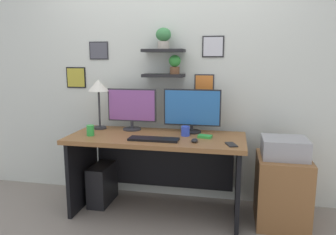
{
  "coord_description": "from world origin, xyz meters",
  "views": [
    {
      "loc": [
        0.69,
        -2.83,
        1.46
      ],
      "look_at": [
        0.1,
        0.05,
        0.92
      ],
      "focal_mm": 34.57,
      "sensor_mm": 36.0,
      "label": 1
    }
  ],
  "objects_px": {
    "monitor_right": "(192,110)",
    "printer": "(285,148)",
    "desk_lamp": "(99,88)",
    "computer_tower_left": "(103,184)",
    "monitor_left": "(132,108)",
    "coffee_mug": "(185,131)",
    "cell_phone": "(231,145)",
    "computer_mouse": "(195,140)",
    "drawer_cabinet": "(282,190)",
    "scissors_tray": "(205,136)",
    "desk": "(158,156)",
    "keyboard": "(154,139)",
    "pen_cup": "(90,130)"
  },
  "relations": [
    {
      "from": "monitor_right",
      "to": "printer",
      "type": "bearing_deg",
      "value": -13.02
    },
    {
      "from": "desk_lamp",
      "to": "computer_tower_left",
      "type": "distance_m",
      "value": 0.97
    },
    {
      "from": "monitor_left",
      "to": "coffee_mug",
      "type": "distance_m",
      "value": 0.61
    },
    {
      "from": "monitor_right",
      "to": "cell_phone",
      "type": "relative_size",
      "value": 3.91
    },
    {
      "from": "computer_mouse",
      "to": "drawer_cabinet",
      "type": "height_order",
      "value": "computer_mouse"
    },
    {
      "from": "monitor_right",
      "to": "computer_mouse",
      "type": "distance_m",
      "value": 0.43
    },
    {
      "from": "scissors_tray",
      "to": "printer",
      "type": "relative_size",
      "value": 0.32
    },
    {
      "from": "desk",
      "to": "drawer_cabinet",
      "type": "relative_size",
      "value": 2.66
    },
    {
      "from": "drawer_cabinet",
      "to": "monitor_right",
      "type": "bearing_deg",
      "value": 166.98
    },
    {
      "from": "desk",
      "to": "keyboard",
      "type": "relative_size",
      "value": 3.69
    },
    {
      "from": "monitor_left",
      "to": "desk_lamp",
      "type": "xyz_separation_m",
      "value": [
        -0.34,
        -0.02,
        0.19
      ]
    },
    {
      "from": "desk",
      "to": "printer",
      "type": "relative_size",
      "value": 4.27
    },
    {
      "from": "computer_mouse",
      "to": "computer_tower_left",
      "type": "relative_size",
      "value": 0.22
    },
    {
      "from": "printer",
      "to": "computer_tower_left",
      "type": "bearing_deg",
      "value": 177.67
    },
    {
      "from": "keyboard",
      "to": "printer",
      "type": "height_order",
      "value": "printer"
    },
    {
      "from": "printer",
      "to": "computer_tower_left",
      "type": "height_order",
      "value": "printer"
    },
    {
      "from": "pen_cup",
      "to": "desk_lamp",
      "type": "bearing_deg",
      "value": 96.94
    },
    {
      "from": "scissors_tray",
      "to": "cell_phone",
      "type": "bearing_deg",
      "value": -41.65
    },
    {
      "from": "keyboard",
      "to": "scissors_tray",
      "type": "xyz_separation_m",
      "value": [
        0.43,
        0.18,
        0.0
      ]
    },
    {
      "from": "computer_mouse",
      "to": "desk_lamp",
      "type": "height_order",
      "value": "desk_lamp"
    },
    {
      "from": "monitor_right",
      "to": "scissors_tray",
      "type": "relative_size",
      "value": 4.56
    },
    {
      "from": "keyboard",
      "to": "scissors_tray",
      "type": "relative_size",
      "value": 3.67
    },
    {
      "from": "scissors_tray",
      "to": "monitor_right",
      "type": "bearing_deg",
      "value": 126.71
    },
    {
      "from": "desk_lamp",
      "to": "cell_phone",
      "type": "distance_m",
      "value": 1.43
    },
    {
      "from": "desk_lamp",
      "to": "desk",
      "type": "bearing_deg",
      "value": -12.25
    },
    {
      "from": "monitor_right",
      "to": "scissors_tray",
      "type": "xyz_separation_m",
      "value": [
        0.15,
        -0.19,
        -0.21
      ]
    },
    {
      "from": "monitor_left",
      "to": "printer",
      "type": "xyz_separation_m",
      "value": [
        1.44,
        -0.19,
        -0.28
      ]
    },
    {
      "from": "scissors_tray",
      "to": "drawer_cabinet",
      "type": "relative_size",
      "value": 0.2
    },
    {
      "from": "cell_phone",
      "to": "computer_mouse",
      "type": "bearing_deg",
      "value": 154.24
    },
    {
      "from": "coffee_mug",
      "to": "cell_phone",
      "type": "bearing_deg",
      "value": -30.56
    },
    {
      "from": "computer_mouse",
      "to": "coffee_mug",
      "type": "bearing_deg",
      "value": 117.65
    },
    {
      "from": "cell_phone",
      "to": "scissors_tray",
      "type": "relative_size",
      "value": 1.17
    },
    {
      "from": "scissors_tray",
      "to": "monitor_left",
      "type": "bearing_deg",
      "value": 165.42
    },
    {
      "from": "cell_phone",
      "to": "computer_tower_left",
      "type": "bearing_deg",
      "value": 148.29
    },
    {
      "from": "desk",
      "to": "desk_lamp",
      "type": "bearing_deg",
      "value": 167.75
    },
    {
      "from": "scissors_tray",
      "to": "printer",
      "type": "distance_m",
      "value": 0.69
    },
    {
      "from": "keyboard",
      "to": "computer_tower_left",
      "type": "bearing_deg",
      "value": 157.28
    },
    {
      "from": "pen_cup",
      "to": "keyboard",
      "type": "bearing_deg",
      "value": -4.54
    },
    {
      "from": "monitor_right",
      "to": "keyboard",
      "type": "xyz_separation_m",
      "value": [
        -0.29,
        -0.38,
        -0.21
      ]
    },
    {
      "from": "desk_lamp",
      "to": "coffee_mug",
      "type": "relative_size",
      "value": 5.57
    },
    {
      "from": "desk_lamp",
      "to": "scissors_tray",
      "type": "height_order",
      "value": "desk_lamp"
    },
    {
      "from": "coffee_mug",
      "to": "printer",
      "type": "bearing_deg",
      "value": -2.4
    },
    {
      "from": "drawer_cabinet",
      "to": "computer_tower_left",
      "type": "bearing_deg",
      "value": 177.67
    },
    {
      "from": "desk_lamp",
      "to": "cell_phone",
      "type": "height_order",
      "value": "desk_lamp"
    },
    {
      "from": "scissors_tray",
      "to": "drawer_cabinet",
      "type": "distance_m",
      "value": 0.83
    },
    {
      "from": "coffee_mug",
      "to": "desk_lamp",
      "type": "bearing_deg",
      "value": 171.64
    },
    {
      "from": "monitor_right",
      "to": "scissors_tray",
      "type": "distance_m",
      "value": 0.32
    },
    {
      "from": "drawer_cabinet",
      "to": "cell_phone",
      "type": "bearing_deg",
      "value": -154.96
    },
    {
      "from": "desk",
      "to": "cell_phone",
      "type": "distance_m",
      "value": 0.76
    },
    {
      "from": "keyboard",
      "to": "coffee_mug",
      "type": "bearing_deg",
      "value": 41.65
    }
  ]
}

